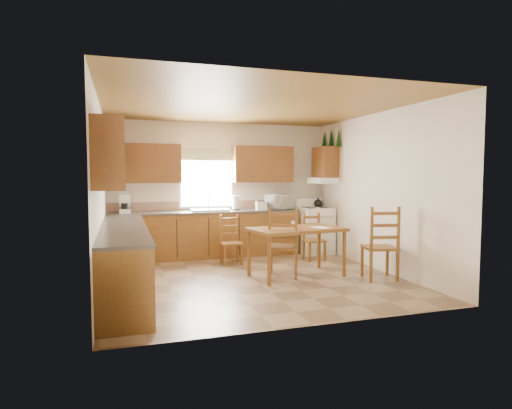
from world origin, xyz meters
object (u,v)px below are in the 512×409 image
object	(u,v)px
stove	(315,231)
chair_far_right	(314,237)
dining_table	(296,252)
chair_far_left	(231,240)
chair_near_left	(283,242)
microwave	(280,202)
chair_near_right	(380,243)

from	to	relation	value
stove	chair_far_right	xyz separation A→B (m)	(-0.33, -0.69, -0.03)
stove	dining_table	xyz separation A→B (m)	(-1.17, -1.80, -0.08)
chair_far_left	chair_far_right	bearing A→B (deg)	-3.31
chair_near_left	chair_far_left	size ratio (longest dim) A/B	1.26
chair_near_left	chair_far_right	world-z (taller)	chair_near_left
microwave	chair_near_right	bearing A→B (deg)	-95.39
chair_far_left	chair_far_right	size ratio (longest dim) A/B	1.00
chair_near_right	stove	bearing A→B (deg)	-77.64
chair_near_left	chair_far_left	bearing A→B (deg)	-41.29
chair_near_right	microwave	bearing A→B (deg)	-63.06
dining_table	chair_far_left	distance (m)	1.46
chair_near_right	dining_table	bearing A→B (deg)	-12.82
chair_near_right	chair_far_left	xyz separation A→B (m)	(-1.95, 1.79, -0.13)
dining_table	chair_near_left	bearing A→B (deg)	160.62
microwave	chair_far_right	bearing A→B (deg)	-89.83
stove	chair_far_right	distance (m)	0.76
microwave	chair_near_right	world-z (taller)	microwave
stove	dining_table	bearing A→B (deg)	-125.81
microwave	chair_near_left	bearing A→B (deg)	-129.67
microwave	dining_table	xyz separation A→B (m)	(-0.50, -2.04, -0.68)
dining_table	chair_near_right	bearing A→B (deg)	-32.63
chair_far_left	chair_far_right	distance (m)	1.61
chair_near_right	chair_far_right	xyz separation A→B (m)	(-0.34, 1.66, -0.13)
chair_near_right	chair_far_right	bearing A→B (deg)	-66.31
stove	chair_near_left	world-z (taller)	chair_near_left
microwave	chair_far_left	xyz separation A→B (m)	(-1.26, -0.80, -0.63)
chair_far_right	chair_far_left	bearing A→B (deg)	176.48
stove	chair_near_left	bearing A→B (deg)	-130.91
chair_near_right	chair_far_right	world-z (taller)	chair_near_right
microwave	chair_far_left	size ratio (longest dim) A/B	0.59
chair_near_left	chair_near_right	size ratio (longest dim) A/B	0.98
chair_near_left	chair_far_left	xyz separation A→B (m)	(-0.55, 1.20, -0.12)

